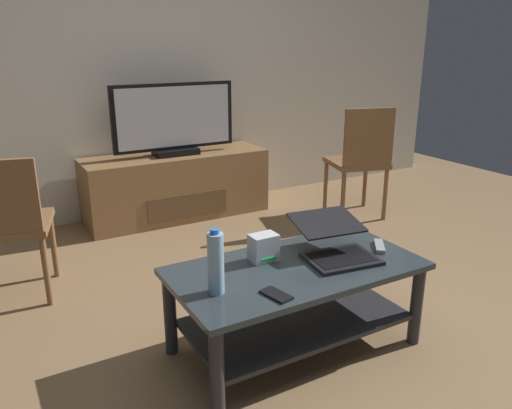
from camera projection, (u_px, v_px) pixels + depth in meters
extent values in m
plane|color=olive|center=(308.00, 336.00, 2.58)|extent=(7.68, 7.68, 0.00)
cube|color=beige|center=(143.00, 46.00, 4.13)|extent=(6.40, 0.12, 2.80)
cube|color=#2D383D|center=(296.00, 269.00, 2.36)|extent=(1.18, 0.61, 0.03)
cube|color=#2D2D33|center=(295.00, 319.00, 2.44)|extent=(1.04, 0.54, 0.02)
cylinder|color=#2D2D33|center=(217.00, 374.00, 1.96)|extent=(0.06, 0.06, 0.41)
cylinder|color=#2D2D33|center=(416.00, 305.00, 2.47)|extent=(0.06, 0.06, 0.41)
cylinder|color=#2D2D33|center=(170.00, 314.00, 2.39)|extent=(0.06, 0.06, 0.41)
cylinder|color=#2D2D33|center=(348.00, 266.00, 2.90)|extent=(0.06, 0.06, 0.41)
cube|color=olive|center=(177.00, 185.00, 4.27)|extent=(1.53, 0.48, 0.54)
cube|color=brown|center=(188.00, 205.00, 4.10)|extent=(0.69, 0.01, 0.19)
cube|color=black|center=(176.00, 152.00, 4.16)|extent=(0.36, 0.20, 0.05)
cube|color=black|center=(174.00, 116.00, 4.07)|extent=(1.03, 0.04, 0.53)
cube|color=#B2B7C1|center=(175.00, 117.00, 4.05)|extent=(0.95, 0.01, 0.48)
cube|color=brown|center=(356.00, 163.00, 4.25)|extent=(0.54, 0.54, 0.04)
cube|color=brown|center=(369.00, 139.00, 3.99)|extent=(0.41, 0.15, 0.48)
cylinder|color=brown|center=(365.00, 183.00, 4.55)|extent=(0.04, 0.04, 0.44)
cylinder|color=brown|center=(326.00, 185.00, 4.46)|extent=(0.04, 0.04, 0.44)
cylinder|color=brown|center=(385.00, 195.00, 4.20)|extent=(0.04, 0.04, 0.44)
cylinder|color=brown|center=(343.00, 198.00, 4.11)|extent=(0.04, 0.04, 0.44)
cube|color=brown|center=(10.00, 225.00, 2.88)|extent=(0.54, 0.54, 0.04)
cylinder|color=brown|center=(54.00, 246.00, 3.17)|extent=(0.04, 0.04, 0.42)
cylinder|color=brown|center=(46.00, 271.00, 2.83)|extent=(0.04, 0.04, 0.42)
cube|color=black|center=(341.00, 259.00, 2.41)|extent=(0.36, 0.30, 0.02)
cube|color=black|center=(341.00, 257.00, 2.41)|extent=(0.32, 0.24, 0.00)
cube|color=black|center=(326.00, 222.00, 2.50)|extent=(0.36, 0.29, 0.06)
cube|color=teal|center=(327.00, 223.00, 2.50)|extent=(0.32, 0.26, 0.05)
cube|color=silver|center=(264.00, 247.00, 2.40)|extent=(0.13, 0.09, 0.13)
cube|color=#19D84C|center=(269.00, 259.00, 2.37)|extent=(0.08, 0.00, 0.01)
cylinder|color=#99C6E5|center=(216.00, 264.00, 2.07)|extent=(0.07, 0.07, 0.26)
cylinder|color=blue|center=(215.00, 231.00, 2.02)|extent=(0.04, 0.04, 0.02)
cube|color=black|center=(276.00, 295.00, 2.08)|extent=(0.10, 0.15, 0.01)
cube|color=#99999E|center=(379.00, 246.00, 2.55)|extent=(0.13, 0.15, 0.02)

